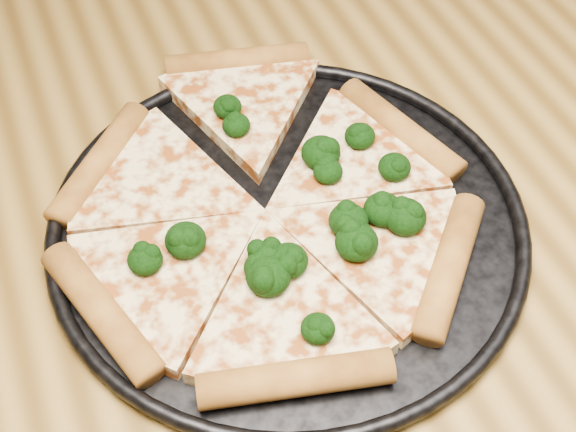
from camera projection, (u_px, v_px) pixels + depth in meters
name	position (u px, v px, depth m)	size (l,w,h in m)	color
dining_table	(318.00, 246.00, 0.74)	(1.20, 0.90, 0.75)	olive
pizza_pan	(288.00, 223.00, 0.63)	(0.38, 0.38, 0.02)	black
pizza	(264.00, 206.00, 0.63)	(0.34, 0.38, 0.03)	#FFE39C
broccoli_florets	(308.00, 216.00, 0.61)	(0.24, 0.26, 0.02)	black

